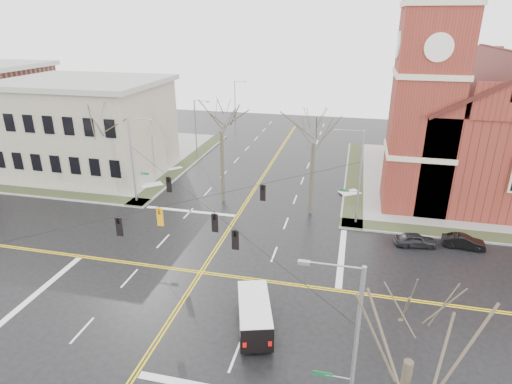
% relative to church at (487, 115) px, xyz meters
% --- Properties ---
extents(ground, '(120.00, 120.00, 0.00)m').
position_rel_church_xyz_m(ground, '(-24.76, -24.78, -8.43)').
color(ground, black).
rests_on(ground, ground).
extents(sidewalks, '(80.00, 80.00, 0.17)m').
position_rel_church_xyz_m(sidewalks, '(-24.76, -24.78, -8.36)').
color(sidewalks, gray).
rests_on(sidewalks, ground).
extents(road_markings, '(100.00, 100.00, 0.01)m').
position_rel_church_xyz_m(road_markings, '(-24.76, -24.78, -8.43)').
color(road_markings, gold).
rests_on(road_markings, ground).
extents(church, '(24.28, 27.48, 27.50)m').
position_rel_church_xyz_m(church, '(0.00, 0.00, 0.00)').
color(church, maroon).
rests_on(church, ground).
extents(civic_building_a, '(18.00, 14.00, 11.00)m').
position_rel_church_xyz_m(civic_building_a, '(-46.76, -4.78, -2.93)').
color(civic_building_a, gray).
rests_on(civic_building_a, ground).
extents(signal_pole_ne, '(2.75, 0.22, 9.00)m').
position_rel_church_xyz_m(signal_pole_ne, '(-13.44, -13.28, -3.48)').
color(signal_pole_ne, gray).
rests_on(signal_pole_ne, ground).
extents(signal_pole_nw, '(2.75, 0.22, 9.00)m').
position_rel_church_xyz_m(signal_pole_nw, '(-36.09, -13.28, -3.48)').
color(signal_pole_nw, gray).
rests_on(signal_pole_nw, ground).
extents(signal_pole_se, '(2.75, 0.22, 9.00)m').
position_rel_church_xyz_m(signal_pole_se, '(-13.44, -36.28, -3.48)').
color(signal_pole_se, gray).
rests_on(signal_pole_se, ground).
extents(span_wires, '(23.02, 23.02, 0.03)m').
position_rel_church_xyz_m(span_wires, '(-24.76, -24.78, -2.23)').
color(span_wires, black).
rests_on(span_wires, ground).
extents(traffic_signals, '(8.21, 8.26, 1.30)m').
position_rel_church_xyz_m(traffic_signals, '(-24.76, -25.45, -2.98)').
color(traffic_signals, black).
rests_on(traffic_signals, ground).
extents(streetlight_north_a, '(2.30, 0.20, 8.00)m').
position_rel_church_xyz_m(streetlight_north_a, '(-35.42, 3.22, -3.97)').
color(streetlight_north_a, gray).
rests_on(streetlight_north_a, ground).
extents(streetlight_north_b, '(2.30, 0.20, 8.00)m').
position_rel_church_xyz_m(streetlight_north_b, '(-35.42, 23.22, -3.97)').
color(streetlight_north_b, gray).
rests_on(streetlight_north_b, ground).
extents(cargo_van, '(3.35, 5.37, 1.92)m').
position_rel_church_xyz_m(cargo_van, '(-19.29, -29.90, -7.30)').
color(cargo_van, white).
rests_on(cargo_van, ground).
extents(parked_car_a, '(3.63, 1.85, 1.18)m').
position_rel_church_xyz_m(parked_car_a, '(-8.20, -16.60, -7.84)').
color(parked_car_a, black).
rests_on(parked_car_a, ground).
extents(parked_car_b, '(3.55, 1.47, 1.14)m').
position_rel_church_xyz_m(parked_car_b, '(-4.20, -15.96, -7.86)').
color(parked_car_b, black).
rests_on(parked_car_b, ground).
extents(tree_nw_far, '(4.00, 4.00, 10.13)m').
position_rel_church_xyz_m(tree_nw_far, '(-39.63, -11.53, -1.08)').
color(tree_nw_far, '#352D21').
rests_on(tree_nw_far, ground).
extents(tree_nw_near, '(4.00, 4.00, 11.24)m').
position_rel_church_xyz_m(tree_nw_near, '(-27.23, -10.98, -0.29)').
color(tree_nw_near, '#352D21').
rests_on(tree_nw_near, ground).
extents(tree_ne, '(4.00, 4.00, 10.74)m').
position_rel_church_xyz_m(tree_ne, '(-17.79, -11.88, -0.65)').
color(tree_ne, '#352D21').
rests_on(tree_ne, ground).
extents(tree_se, '(4.00, 4.00, 10.06)m').
position_rel_church_xyz_m(tree_se, '(-11.51, -38.60, -1.13)').
color(tree_se, '#352D21').
rests_on(tree_se, ground).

